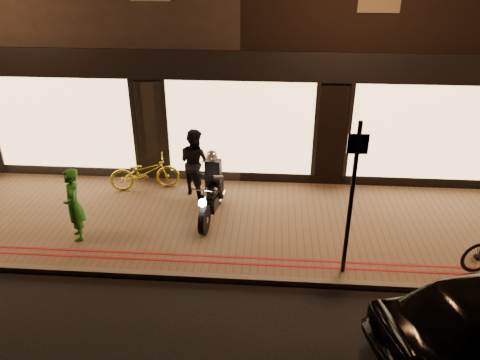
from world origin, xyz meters
name	(u,v)px	position (x,y,z in m)	size (l,w,h in m)	color
ground	(224,283)	(0.00, 0.00, 0.00)	(90.00, 90.00, 0.00)	black
sidewalk	(234,223)	(0.00, 2.00, 0.06)	(50.00, 4.00, 0.12)	brown
kerb_stone	(224,278)	(0.00, 0.05, 0.06)	(50.00, 0.14, 0.12)	#59544C
red_kerb_lines	(227,260)	(0.00, 0.55, 0.12)	(50.00, 0.26, 0.01)	maroon
motorcycle	(212,192)	(-0.49, 2.18, 0.73)	(0.63, 1.94, 1.59)	black
sign_post	(352,193)	(2.23, 0.38, 1.80)	(0.35, 0.08, 3.00)	black
bicycle_gold	(145,172)	(-2.35, 3.41, 0.57)	(0.60, 1.72, 0.90)	gold
person_green	(74,205)	(-3.20, 1.11, 0.91)	(0.58, 0.38, 1.59)	#216F1D
person_dark	(195,162)	(-1.05, 3.28, 0.96)	(0.82, 0.64, 1.68)	black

